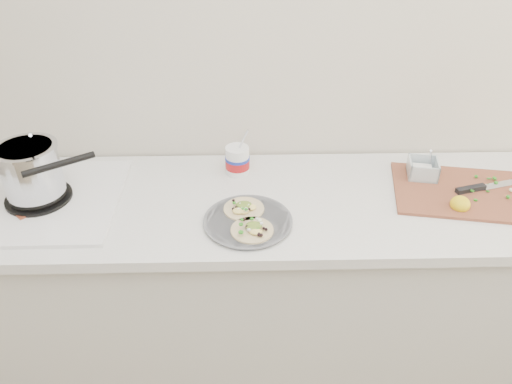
{
  "coord_description": "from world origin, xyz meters",
  "views": [
    {
      "loc": [
        -0.12,
        -0.08,
        1.94
      ],
      "look_at": [
        -0.09,
        1.37,
        0.96
      ],
      "focal_mm": 35.0,
      "sensor_mm": 36.0,
      "label": 1
    }
  ],
  "objects_px": {
    "tub": "(238,158)",
    "cutboard": "(460,187)",
    "bacon_plate": "(39,211)",
    "stove": "(34,181)",
    "taco_plate": "(248,219)"
  },
  "relations": [
    {
      "from": "taco_plate",
      "to": "stove",
      "type": "bearing_deg",
      "value": 169.25
    },
    {
      "from": "tub",
      "to": "cutboard",
      "type": "distance_m",
      "value": 0.84
    },
    {
      "from": "tub",
      "to": "cutboard",
      "type": "xyz_separation_m",
      "value": [
        0.82,
        -0.15,
        -0.05
      ]
    },
    {
      "from": "tub",
      "to": "cutboard",
      "type": "bearing_deg",
      "value": -10.48
    },
    {
      "from": "stove",
      "to": "taco_plate",
      "type": "relative_size",
      "value": 1.88
    },
    {
      "from": "tub",
      "to": "cutboard",
      "type": "height_order",
      "value": "tub"
    },
    {
      "from": "stove",
      "to": "tub",
      "type": "distance_m",
      "value": 0.74
    },
    {
      "from": "stove",
      "to": "bacon_plate",
      "type": "bearing_deg",
      "value": -74.05
    },
    {
      "from": "taco_plate",
      "to": "cutboard",
      "type": "relative_size",
      "value": 0.55
    },
    {
      "from": "cutboard",
      "to": "bacon_plate",
      "type": "height_order",
      "value": "cutboard"
    },
    {
      "from": "taco_plate",
      "to": "bacon_plate",
      "type": "relative_size",
      "value": 1.33
    },
    {
      "from": "stove",
      "to": "taco_plate",
      "type": "xyz_separation_m",
      "value": [
        0.75,
        -0.14,
        -0.07
      ]
    },
    {
      "from": "bacon_plate",
      "to": "stove",
      "type": "bearing_deg",
      "value": 106.29
    },
    {
      "from": "taco_plate",
      "to": "bacon_plate",
      "type": "distance_m",
      "value": 0.73
    },
    {
      "from": "tub",
      "to": "bacon_plate",
      "type": "xyz_separation_m",
      "value": [
        -0.7,
        -0.25,
        -0.06
      ]
    }
  ]
}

